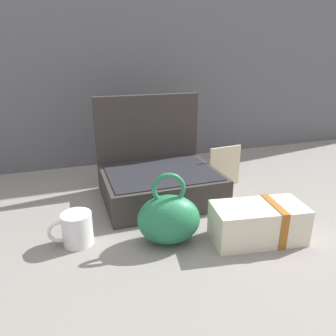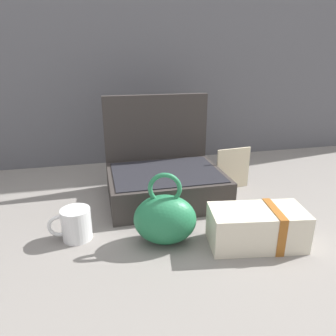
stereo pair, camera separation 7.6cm
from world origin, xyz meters
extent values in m
plane|color=slate|center=(0.00, 0.00, 0.00)|extent=(6.00, 6.00, 0.00)
cube|color=#332D2B|center=(0.06, 0.13, 0.05)|extent=(0.36, 0.28, 0.09)
cube|color=black|center=(0.06, 0.13, 0.10)|extent=(0.33, 0.25, 0.00)
cube|color=#332D2B|center=(0.06, 0.28, 0.16)|extent=(0.36, 0.02, 0.32)
ellipsoid|color=#237247|center=(0.00, -0.11, 0.06)|extent=(0.18, 0.14, 0.13)
torus|color=#237247|center=(0.00, -0.11, 0.15)|extent=(0.08, 0.03, 0.08)
cube|color=beige|center=(0.22, -0.17, 0.05)|extent=(0.24, 0.15, 0.09)
cube|color=#99561E|center=(0.26, -0.17, 0.05)|extent=(0.04, 0.12, 0.10)
cylinder|color=silver|center=(-0.22, -0.04, 0.04)|extent=(0.07, 0.07, 0.08)
torus|color=silver|center=(-0.26, -0.04, 0.04)|extent=(0.06, 0.01, 0.06)
cube|color=beige|center=(0.31, 0.17, 0.07)|extent=(0.12, 0.02, 0.15)
camera|label=1|loc=(-0.22, -0.75, 0.45)|focal=33.25mm
camera|label=2|loc=(-0.15, -0.77, 0.45)|focal=33.25mm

